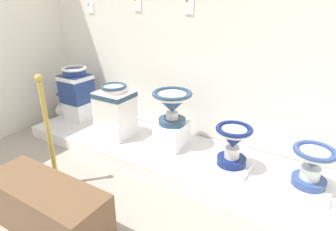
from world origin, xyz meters
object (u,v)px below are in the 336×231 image
object	(u,v)px
antique_toilet_leftmost	(172,103)
info_placard_second	(138,4)
decorative_vase_companion	(65,108)
antique_toilet_rightmost	(76,84)
antique_toilet_tall_cobalt	(115,102)
antique_toilet_central_ornate	(233,141)
stanchion_post_near_left	(52,154)
plinth_block_tall_cobalt	(116,127)
antique_toilet_slender_white	(313,162)
plinth_block_leftmost	(172,135)
museum_bench	(47,208)
info_placard_third	(189,6)
plinth_block_rightmost	(79,110)
plinth_block_slender_white	(307,187)
plinth_block_central_ornate	(231,166)
info_placard_first	(91,8)

from	to	relation	value
antique_toilet_leftmost	info_placard_second	bearing A→B (deg)	150.74
decorative_vase_companion	antique_toilet_rightmost	bearing A→B (deg)	-11.91
decorative_vase_companion	antique_toilet_tall_cobalt	bearing A→B (deg)	-9.88
antique_toilet_tall_cobalt	decorative_vase_companion	bearing A→B (deg)	170.12
antique_toilet_central_ornate	stanchion_post_near_left	xyz separation A→B (m)	(-1.35, -0.90, -0.11)
stanchion_post_near_left	antique_toilet_leftmost	bearing A→B (deg)	57.44
plinth_block_tall_cobalt	antique_toilet_slender_white	distance (m)	2.05
antique_toilet_central_ornate	antique_toilet_slender_white	bearing A→B (deg)	3.15
plinth_block_leftmost	museum_bench	distance (m)	1.42
antique_toilet_rightmost	antique_toilet_leftmost	bearing A→B (deg)	-0.21
plinth_block_leftmost	info_placard_third	world-z (taller)	info_placard_third
antique_toilet_leftmost	plinth_block_tall_cobalt	bearing A→B (deg)	-170.99
antique_toilet_tall_cobalt	antique_toilet_central_ornate	bearing A→B (deg)	0.03
plinth_block_rightmost	plinth_block_tall_cobalt	size ratio (longest dim) A/B	0.81
antique_toilet_slender_white	decorative_vase_companion	xyz separation A→B (m)	(-3.20, 0.16, -0.23)
museum_bench	stanchion_post_near_left	bearing A→B (deg)	137.06
plinth_block_rightmost	plinth_block_tall_cobalt	xyz separation A→B (m)	(0.74, -0.11, -0.02)
plinth_block_rightmost	plinth_block_slender_white	world-z (taller)	plinth_block_rightmost
plinth_block_slender_white	info_placard_second	bearing A→B (deg)	167.39
plinth_block_rightmost	decorative_vase_companion	world-z (taller)	decorative_vase_companion
plinth_block_central_ornate	plinth_block_slender_white	distance (m)	0.65
plinth_block_rightmost	info_placard_second	distance (m)	1.55
antique_toilet_tall_cobalt	info_placard_third	bearing A→B (deg)	36.94
antique_toilet_rightmost	decorative_vase_companion	xyz separation A→B (m)	(-0.41, 0.09, -0.44)
antique_toilet_central_ornate	plinth_block_slender_white	distance (m)	0.71
plinth_block_leftmost	info_placard_first	xyz separation A→B (m)	(-1.43, 0.38, 1.25)
plinth_block_tall_cobalt	info_placard_first	bearing A→B (deg)	146.31
antique_toilet_slender_white	stanchion_post_near_left	xyz separation A→B (m)	(-2.00, -0.94, -0.08)
antique_toilet_rightmost	antique_toilet_tall_cobalt	xyz separation A→B (m)	(0.74, -0.11, -0.07)
info_placard_second	antique_toilet_slender_white	bearing A→B (deg)	-12.61
antique_toilet_rightmost	plinth_block_central_ornate	world-z (taller)	antique_toilet_rightmost
plinth_block_leftmost	antique_toilet_leftmost	world-z (taller)	antique_toilet_leftmost
antique_toilet_tall_cobalt	plinth_block_leftmost	size ratio (longest dim) A/B	1.18
decorative_vase_companion	stanchion_post_near_left	world-z (taller)	stanchion_post_near_left
plinth_block_leftmost	decorative_vase_companion	xyz separation A→B (m)	(-1.84, 0.09, -0.10)
plinth_block_rightmost	stanchion_post_near_left	xyz separation A→B (m)	(0.79, -1.01, 0.07)
decorative_vase_companion	stanchion_post_near_left	xyz separation A→B (m)	(1.20, -1.10, 0.16)
plinth_block_tall_cobalt	stanchion_post_near_left	bearing A→B (deg)	-87.25
decorative_vase_companion	antique_toilet_leftmost	bearing A→B (deg)	-2.86
antique_toilet_slender_white	info_placard_second	distance (m)	2.39
plinth_block_central_ornate	decorative_vase_companion	size ratio (longest dim) A/B	0.87
plinth_block_rightmost	info_placard_second	xyz separation A→B (m)	(0.74, 0.38, 1.30)
info_placard_first	antique_toilet_central_ornate	bearing A→B (deg)	-13.01
plinth_block_rightmost	antique_toilet_leftmost	bearing A→B (deg)	-0.21
plinth_block_central_ornate	antique_toilet_leftmost	bearing A→B (deg)	171.25
antique_toilet_tall_cobalt	plinth_block_slender_white	xyz separation A→B (m)	(2.04, 0.04, -0.38)
info_placard_first	antique_toilet_leftmost	bearing A→B (deg)	-15.07
antique_toilet_tall_cobalt	plinth_block_central_ornate	distance (m)	1.44
plinth_block_central_ornate	info_placard_second	bearing A→B (deg)	160.49
info_placard_second	info_placard_third	distance (m)	0.65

